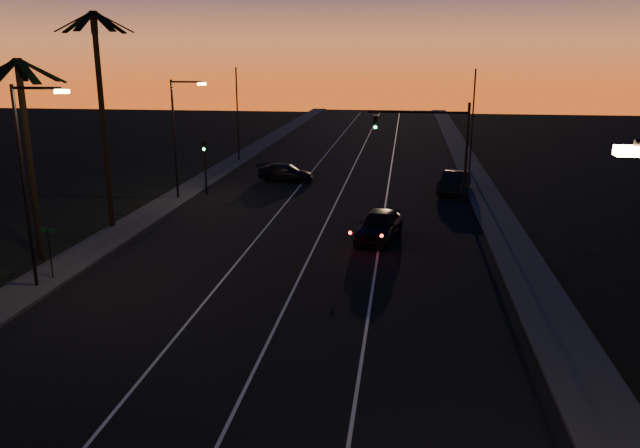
# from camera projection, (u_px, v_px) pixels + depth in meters

# --- Properties ---
(road) EXTENTS (20.00, 170.00, 0.01)m
(road) POSITION_uv_depth(u_px,v_px,m) (311.00, 236.00, 36.21)
(road) COLOR black
(road) RESTS_ON ground
(sidewalk_left) EXTENTS (2.40, 170.00, 0.16)m
(sidewalk_left) POSITION_uv_depth(u_px,v_px,m) (128.00, 227.00, 37.66)
(sidewalk_left) COLOR #383936
(sidewalk_left) RESTS_ON ground
(sidewalk_right) EXTENTS (2.40, 170.00, 0.16)m
(sidewalk_right) POSITION_uv_depth(u_px,v_px,m) (510.00, 242.00, 34.72)
(sidewalk_right) COLOR #383936
(sidewalk_right) RESTS_ON ground
(lane_stripe_left) EXTENTS (0.12, 160.00, 0.01)m
(lane_stripe_left) POSITION_uv_depth(u_px,v_px,m) (261.00, 234.00, 36.60)
(lane_stripe_left) COLOR silver
(lane_stripe_left) RESTS_ON road
(lane_stripe_mid) EXTENTS (0.12, 160.00, 0.01)m
(lane_stripe_mid) POSITION_uv_depth(u_px,v_px,m) (320.00, 236.00, 36.14)
(lane_stripe_mid) COLOR silver
(lane_stripe_mid) RESTS_ON road
(lane_stripe_right) EXTENTS (0.12, 160.00, 0.01)m
(lane_stripe_right) POSITION_uv_depth(u_px,v_px,m) (380.00, 238.00, 35.68)
(lane_stripe_right) COLOR silver
(lane_stripe_right) RESTS_ON road
(palm_mid) EXTENTS (4.25, 4.16, 10.03)m
(palm_mid) POSITION_uv_depth(u_px,v_px,m) (27.00, 137.00, 30.56)
(palm_mid) COLOR black
(palm_mid) RESTS_ON ground
(palm_far) EXTENTS (4.25, 4.16, 12.53)m
(palm_far) POSITION_uv_depth(u_px,v_px,m) (101.00, 101.00, 35.80)
(palm_far) COLOR black
(palm_far) RESTS_ON ground
(streetlight_left_near) EXTENTS (2.55, 0.26, 9.00)m
(streetlight_left_near) POSITION_uv_depth(u_px,v_px,m) (29.00, 172.00, 26.65)
(streetlight_left_near) COLOR black
(streetlight_left_near) RESTS_ON ground
(streetlight_left_far) EXTENTS (2.55, 0.26, 8.50)m
(streetlight_left_far) POSITION_uv_depth(u_px,v_px,m) (178.00, 130.00, 43.92)
(streetlight_left_far) COLOR black
(streetlight_left_far) RESTS_ON ground
(street_sign) EXTENTS (0.70, 0.06, 2.60)m
(street_sign) POSITION_uv_depth(u_px,v_px,m) (49.00, 247.00, 28.59)
(street_sign) COLOR black
(street_sign) RESTS_ON ground
(signal_mast) EXTENTS (7.10, 0.41, 7.00)m
(signal_mast) POSITION_uv_depth(u_px,v_px,m) (433.00, 134.00, 43.56)
(signal_mast) COLOR black
(signal_mast) RESTS_ON ground
(signal_post) EXTENTS (0.28, 0.37, 4.20)m
(signal_post) POSITION_uv_depth(u_px,v_px,m) (205.00, 156.00, 46.23)
(signal_post) COLOR black
(signal_post) RESTS_ON ground
(far_pole_left) EXTENTS (0.14, 0.14, 9.00)m
(far_pole_left) POSITION_uv_depth(u_px,v_px,m) (237.00, 115.00, 60.36)
(far_pole_left) COLOR black
(far_pole_left) RESTS_ON ground
(far_pole_right) EXTENTS (0.14, 0.14, 9.00)m
(far_pole_right) POSITION_uv_depth(u_px,v_px,m) (472.00, 121.00, 54.61)
(far_pole_right) COLOR black
(far_pole_right) RESTS_ON ground
(lead_car) EXTENTS (2.96, 5.81, 1.70)m
(lead_car) POSITION_uv_depth(u_px,v_px,m) (379.00, 225.00, 35.23)
(lead_car) COLOR black
(lead_car) RESTS_ON road
(right_car) EXTENTS (2.90, 5.14, 1.61)m
(right_car) POSITION_uv_depth(u_px,v_px,m) (454.00, 183.00, 47.09)
(right_car) COLOR black
(right_car) RESTS_ON road
(cross_car) EXTENTS (5.02, 2.95, 1.37)m
(cross_car) POSITION_uv_depth(u_px,v_px,m) (286.00, 173.00, 51.77)
(cross_car) COLOR black
(cross_car) RESTS_ON road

